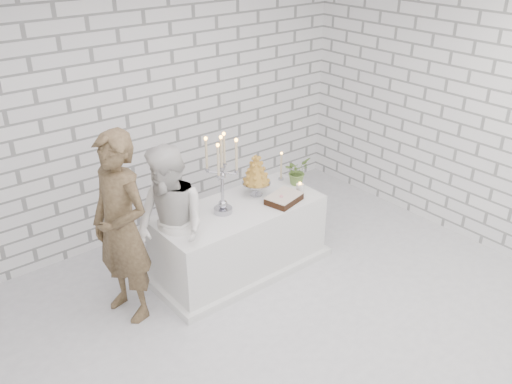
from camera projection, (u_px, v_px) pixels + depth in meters
name	position (u px, v px, depth m)	size (l,w,h in m)	color
ground	(273.00, 343.00, 4.93)	(6.00, 5.00, 0.01)	silver
wall_back	(127.00, 115.00, 5.99)	(6.00, 0.01, 3.00)	white
wall_right	(484.00, 117.00, 5.94)	(0.01, 5.00, 3.00)	white
cake_table	(239.00, 238.00, 5.83)	(1.80, 0.80, 0.75)	white
groom	(121.00, 229.00, 4.92)	(0.68, 0.44, 1.86)	#433321
bride	(171.00, 228.00, 5.17)	(0.79, 0.61, 1.62)	white
candelabra	(222.00, 175.00, 5.37)	(0.34, 0.34, 0.84)	#A0A0AA
croquembouche	(256.00, 175.00, 5.80)	(0.31, 0.31, 0.48)	olive
chocolate_cake	(284.00, 198.00, 5.75)	(0.37, 0.26, 0.08)	black
pillar_candle	(300.00, 189.00, 5.91)	(0.08, 0.08, 0.12)	white
extra_taper	(281.00, 167.00, 6.18)	(0.06, 0.06, 0.32)	beige
flowers	(297.00, 171.00, 6.10)	(0.28, 0.24, 0.31)	olive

